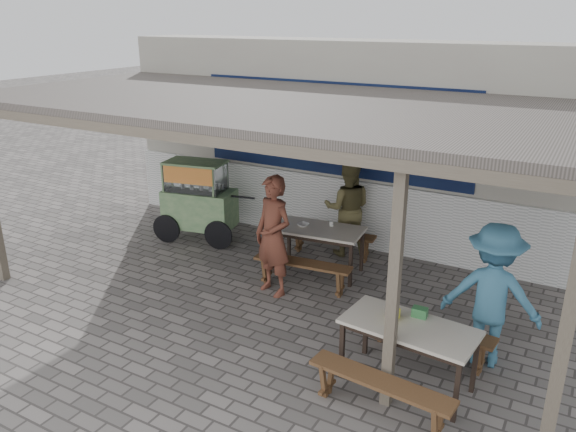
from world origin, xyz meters
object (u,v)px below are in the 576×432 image
(table_left, at_px, (318,233))
(tissue_box, at_px, (394,314))
(condiment_bowl, at_px, (303,225))
(bench_right_wall, at_px, (430,331))
(bench_left_wall, at_px, (332,238))
(condiment_jar, at_px, (331,223))
(vendor_cart, at_px, (198,198))
(bench_left_street, at_px, (302,269))
(bench_right_street, at_px, (380,389))
(patron_right_table, at_px, (492,295))
(patron_street_side, at_px, (273,236))
(patron_wall_side, at_px, (347,208))
(table_right, at_px, (409,332))
(donation_box, at_px, (420,312))

(table_left, relative_size, tissue_box, 12.83)
(table_left, height_order, tissue_box, tissue_box)
(condiment_bowl, bearing_deg, bench_right_wall, -30.00)
(bench_left_wall, xyz_separation_m, condiment_jar, (0.21, -0.47, 0.45))
(condiment_jar, distance_m, condiment_bowl, 0.45)
(tissue_box, bearing_deg, vendor_cart, 152.95)
(bench_left_street, bearing_deg, bench_left_wall, 90.00)
(bench_right_street, distance_m, bench_right_wall, 1.33)
(vendor_cart, relative_size, patron_right_table, 1.00)
(bench_left_street, bearing_deg, patron_right_table, -17.92)
(bench_left_street, distance_m, tissue_box, 2.41)
(tissue_box, bearing_deg, bench_right_street, -79.10)
(patron_street_side, bearing_deg, patron_wall_side, 96.10)
(tissue_box, bearing_deg, table_left, 133.24)
(table_left, distance_m, bench_right_street, 3.52)
(table_left, bearing_deg, bench_right_wall, -39.75)
(vendor_cart, distance_m, condiment_jar, 2.66)
(bench_left_street, relative_size, bench_right_wall, 0.97)
(table_right, height_order, donation_box, donation_box)
(table_left, distance_m, vendor_cart, 2.54)
(vendor_cart, relative_size, condiment_jar, 22.60)
(condiment_jar, bearing_deg, tissue_box, -51.27)
(bench_left_wall, bearing_deg, bench_right_street, -64.18)
(tissue_box, relative_size, condiment_jar, 1.47)
(tissue_box, bearing_deg, patron_wall_side, 122.00)
(bench_left_wall, relative_size, patron_street_side, 0.84)
(table_right, relative_size, vendor_cart, 0.86)
(table_left, bearing_deg, donation_box, -47.21)
(bench_right_street, relative_size, patron_wall_side, 0.94)
(vendor_cart, distance_m, patron_right_table, 5.55)
(table_right, height_order, condiment_bowl, condiment_bowl)
(bench_right_wall, bearing_deg, table_right, -90.00)
(table_left, bearing_deg, tissue_box, -53.05)
(bench_right_street, distance_m, condiment_jar, 3.61)
(bench_left_street, height_order, bench_right_street, same)
(bench_left_wall, relative_size, tissue_box, 13.26)
(bench_left_wall, xyz_separation_m, patron_right_table, (2.91, -1.89, 0.53))
(donation_box, bearing_deg, bench_left_street, 149.67)
(condiment_jar, bearing_deg, patron_wall_side, 93.01)
(bench_left_street, distance_m, condiment_bowl, 0.82)
(table_left, xyz_separation_m, bench_right_street, (2.10, -2.80, -0.33))
(bench_left_wall, bearing_deg, bench_left_street, -90.00)
(condiment_bowl, bearing_deg, condiment_jar, 31.66)
(table_right, distance_m, condiment_bowl, 3.20)
(vendor_cart, bearing_deg, patron_right_table, -26.53)
(bench_left_street, relative_size, condiment_jar, 19.56)
(bench_right_wall, relative_size, vendor_cart, 0.89)
(table_right, distance_m, condiment_jar, 3.10)
(bench_left_street, height_order, table_right, table_right)
(patron_right_table, distance_m, condiment_bowl, 3.31)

